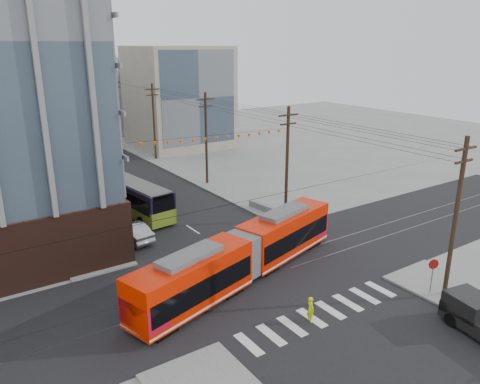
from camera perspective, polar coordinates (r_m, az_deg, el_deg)
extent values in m
plane|color=slate|center=(32.93, 6.20, -12.26)|extent=(160.00, 160.00, 0.00)
cube|color=gray|center=(78.21, -7.55, 11.38)|extent=(14.00, 14.00, 16.00)
cube|color=#8C99A5|center=(97.26, -11.88, 11.78)|extent=(16.00, 16.00, 14.00)
cylinder|color=black|center=(33.20, 24.75, -3.14)|extent=(0.30, 0.30, 11.00)
cylinder|color=black|center=(82.93, -14.71, 9.58)|extent=(0.30, 0.30, 11.00)
imported|color=#95989A|center=(41.66, -13.12, -4.71)|extent=(2.42, 5.27, 1.68)
imported|color=silver|center=(45.47, -15.18, -3.15)|extent=(2.57, 4.99, 1.38)
imported|color=slate|center=(51.77, -16.92, -0.83)|extent=(3.33, 4.90, 1.25)
imported|color=#D6F408|center=(29.82, 8.59, -13.94)|extent=(0.54, 0.69, 1.68)
cube|color=gray|center=(47.56, 2.95, -1.98)|extent=(1.37, 4.04, 0.79)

